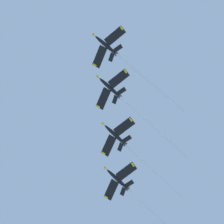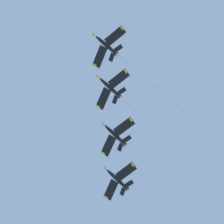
{
  "view_description": "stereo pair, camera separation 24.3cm",
  "coord_description": "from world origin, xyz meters",
  "px_view_note": "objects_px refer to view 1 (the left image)",
  "views": [
    {
      "loc": [
        -15.62,
        -13.77,
        1.54
      ],
      "look_at": [
        26.34,
        30.0,
        167.79
      ],
      "focal_mm": 69.0,
      "sensor_mm": 36.0,
      "label": 1
    },
    {
      "loc": [
        -15.79,
        -13.6,
        1.54
      ],
      "look_at": [
        26.34,
        30.0,
        167.79
      ],
      "focal_mm": 69.0,
      "sensor_mm": 36.0,
      "label": 2
    }
  ],
  "objects_px": {
    "jet_fourth": "(132,193)",
    "jet_third": "(126,145)",
    "jet_lead": "(125,61)",
    "jet_second": "(125,102)"
  },
  "relations": [
    {
      "from": "jet_second",
      "to": "jet_fourth",
      "type": "distance_m",
      "value": 37.66
    },
    {
      "from": "jet_second",
      "to": "jet_fourth",
      "type": "bearing_deg",
      "value": 41.86
    },
    {
      "from": "jet_fourth",
      "to": "jet_second",
      "type": "bearing_deg",
      "value": -138.14
    },
    {
      "from": "jet_fourth",
      "to": "jet_third",
      "type": "bearing_deg",
      "value": -141.13
    },
    {
      "from": "jet_third",
      "to": "jet_lead",
      "type": "bearing_deg",
      "value": -134.87
    },
    {
      "from": "jet_fourth",
      "to": "jet_lead",
      "type": "bearing_deg",
      "value": -137.16
    },
    {
      "from": "jet_second",
      "to": "jet_third",
      "type": "bearing_deg",
      "value": 45.18
    },
    {
      "from": "jet_lead",
      "to": "jet_fourth",
      "type": "xyz_separation_m",
      "value": [
        38.01,
        35.24,
        -15.02
      ]
    },
    {
      "from": "jet_lead",
      "to": "jet_third",
      "type": "distance_m",
      "value": 34.15
    },
    {
      "from": "jet_second",
      "to": "jet_fourth",
      "type": "relative_size",
      "value": 1.05
    }
  ]
}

